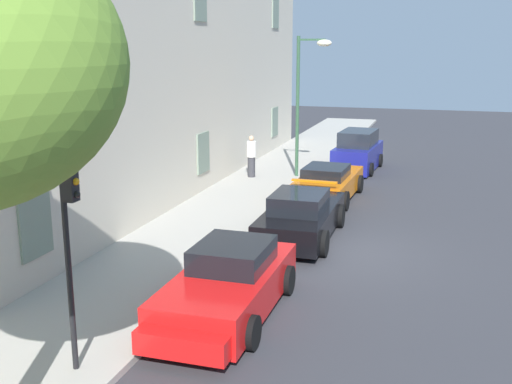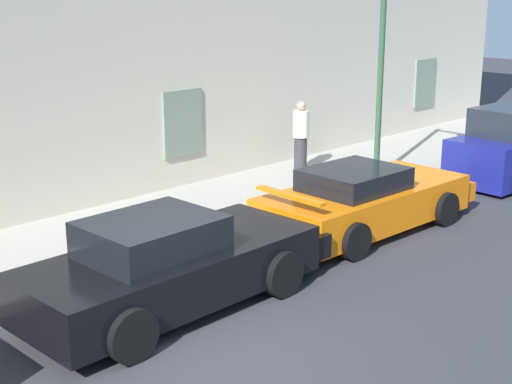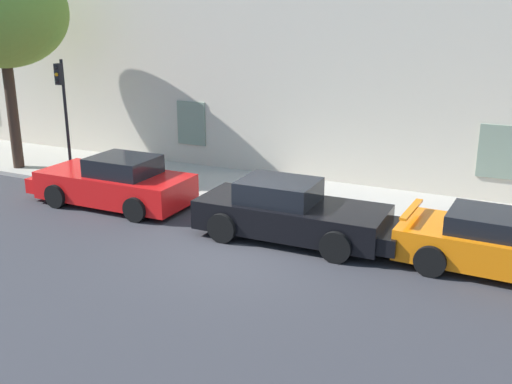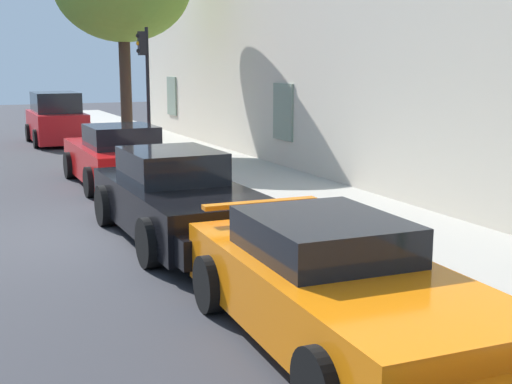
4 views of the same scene
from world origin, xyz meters
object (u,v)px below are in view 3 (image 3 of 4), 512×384
(sportscar_red_lead, at_px, (111,183))
(sportscar_yellow_flank, at_px, (297,215))
(traffic_light, at_px, (63,97))
(tree_near_kerb, at_px, (1,12))

(sportscar_red_lead, distance_m, sportscar_yellow_flank, 5.87)
(traffic_light, bearing_deg, sportscar_red_lead, -27.52)
(sportscar_red_lead, height_order, sportscar_yellow_flank, sportscar_red_lead)
(sportscar_red_lead, xyz_separation_m, tree_near_kerb, (-5.25, 1.53, 4.66))
(sportscar_yellow_flank, bearing_deg, tree_near_kerb, 170.81)
(sportscar_yellow_flank, xyz_separation_m, tree_near_kerb, (-11.11, 1.80, 4.64))
(sportscar_yellow_flank, distance_m, traffic_light, 9.27)
(tree_near_kerb, relative_size, traffic_light, 1.86)
(tree_near_kerb, bearing_deg, sportscar_red_lead, -16.22)
(sportscar_red_lead, xyz_separation_m, sportscar_yellow_flank, (5.86, -0.27, 0.02))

